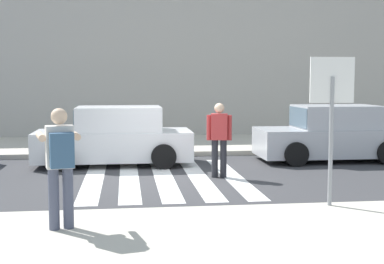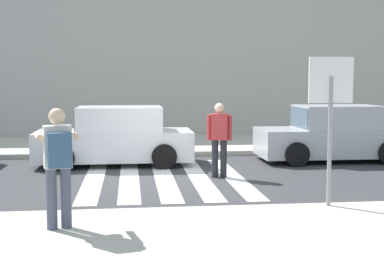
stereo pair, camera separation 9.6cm
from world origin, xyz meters
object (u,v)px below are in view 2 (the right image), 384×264
(photographer_with_backpack, at_px, (58,158))
(parked_car_silver, at_px, (333,135))
(parked_car_white, at_px, (116,138))
(pedestrian_crossing, at_px, (219,136))
(stop_sign, at_px, (331,98))

(photographer_with_backpack, xyz_separation_m, parked_car_silver, (6.65, 6.63, -0.44))
(photographer_with_backpack, xyz_separation_m, parked_car_white, (0.64, 6.63, -0.44))
(pedestrian_crossing, distance_m, parked_car_silver, 4.20)
(stop_sign, height_order, parked_car_silver, stop_sign)
(pedestrian_crossing, bearing_deg, parked_car_silver, 31.07)
(stop_sign, distance_m, pedestrian_crossing, 3.88)
(pedestrian_crossing, bearing_deg, parked_car_white, 138.24)
(parked_car_silver, bearing_deg, parked_car_white, 180.00)
(pedestrian_crossing, xyz_separation_m, parked_car_silver, (3.59, 2.16, -0.25))
(pedestrian_crossing, relative_size, parked_car_silver, 0.42)
(stop_sign, xyz_separation_m, parked_car_silver, (2.32, 5.69, -1.23))
(parked_car_silver, bearing_deg, photographer_with_backpack, -135.06)
(photographer_with_backpack, height_order, parked_car_silver, photographer_with_backpack)
(stop_sign, distance_m, parked_car_silver, 6.26)
(stop_sign, bearing_deg, parked_car_silver, 67.86)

